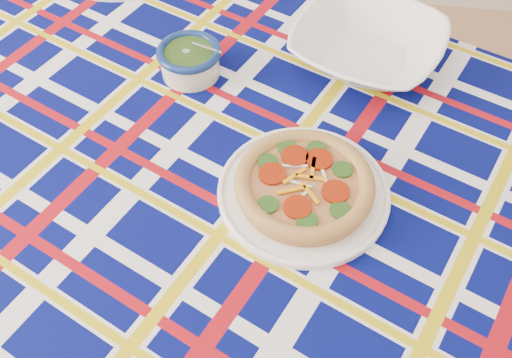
% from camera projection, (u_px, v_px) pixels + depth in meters
% --- Properties ---
extents(dining_table, '(1.98, 1.66, 0.80)m').
position_uv_depth(dining_table, '(232.00, 176.00, 1.14)').
color(dining_table, brown).
rests_on(dining_table, floor).
extents(tablecloth, '(2.03, 1.70, 0.11)m').
position_uv_depth(tablecloth, '(232.00, 168.00, 1.12)').
color(tablecloth, '#04094D').
rests_on(tablecloth, dining_table).
extents(main_focaccia_plate, '(0.41, 0.41, 0.06)m').
position_uv_depth(main_focaccia_plate, '(304.00, 185.00, 0.99)').
color(main_focaccia_plate, '#B36F3F').
rests_on(main_focaccia_plate, tablecloth).
extents(pesto_bowl, '(0.19, 0.19, 0.08)m').
position_uv_depth(pesto_bowl, '(190.00, 59.00, 1.18)').
color(pesto_bowl, '#1C360E').
rests_on(pesto_bowl, tablecloth).
extents(serving_bowl, '(0.40, 0.40, 0.08)m').
position_uv_depth(serving_bowl, '(367.00, 46.00, 1.21)').
color(serving_bowl, white).
rests_on(serving_bowl, tablecloth).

